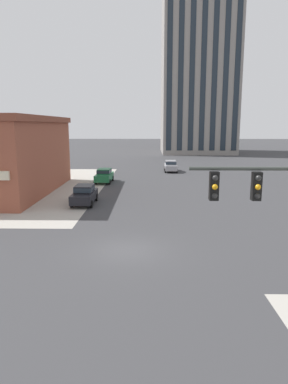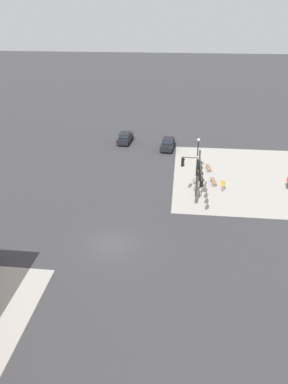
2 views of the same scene
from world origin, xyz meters
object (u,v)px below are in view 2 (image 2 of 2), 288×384
at_px(street_lamp_mid_sidewalk, 198,152).
at_px(bollard_sphere_curb_a, 199,193).
at_px(street_lamp_corner_near, 197,171).
at_px(bollard_sphere_curb_b, 196,188).
at_px(traffic_signal_main, 198,174).
at_px(bench_mid_block, 208,168).
at_px(bench_near_signal, 213,182).
at_px(car_cross_westbound, 125,137).
at_px(bollard_sphere_curb_c, 196,181).
at_px(pedestrian_at_curb, 223,185).
at_px(car_cross_eastbound, 168,143).

bearing_deg(street_lamp_mid_sidewalk, bollard_sphere_curb_a, -178.49).
bearing_deg(street_lamp_corner_near, bollard_sphere_curb_b, -4.00).
bearing_deg(street_lamp_mid_sidewalk, bollard_sphere_curb_b, 178.72).
relative_size(traffic_signal_main, bench_mid_block, 3.39).
distance_m(bench_near_signal, bench_mid_block, 4.16).
height_order(street_lamp_corner_near, car_cross_westbound, street_lamp_corner_near).
relative_size(bollard_sphere_curb_a, bollard_sphere_curb_c, 1.00).
bearing_deg(bench_near_signal, pedestrian_at_curb, -154.23).
relative_size(car_cross_eastbound, car_cross_westbound, 1.01).
xyz_separation_m(bollard_sphere_curb_b, bench_mid_block, (6.18, -1.72, -0.01)).
distance_m(traffic_signal_main, bench_mid_block, 11.48).
distance_m(traffic_signal_main, car_cross_eastbound, 18.55).
bearing_deg(pedestrian_at_curb, traffic_signal_main, 144.79).
height_order(traffic_signal_main, bollard_sphere_curb_c, traffic_signal_main).
height_order(bollard_sphere_curb_c, street_lamp_corner_near, street_lamp_corner_near).
xyz_separation_m(traffic_signal_main, bollard_sphere_curb_c, (6.52, -0.20, -3.83)).
relative_size(bollard_sphere_curb_a, bollard_sphere_curb_b, 1.00).
distance_m(bollard_sphere_curb_a, car_cross_westbound, 20.16).
relative_size(pedestrian_at_curb, street_lamp_mid_sidewalk, 0.31).
bearing_deg(pedestrian_at_curb, bench_mid_block, 12.14).
relative_size(bench_near_signal, street_lamp_corner_near, 0.38).
xyz_separation_m(bollard_sphere_curb_a, bollard_sphere_curb_b, (1.31, 0.24, 0.00)).
relative_size(bollard_sphere_curb_c, car_cross_eastbound, 0.15).
height_order(bollard_sphere_curb_a, street_lamp_mid_sidewalk, street_lamp_mid_sidewalk).
distance_m(street_lamp_corner_near, street_lamp_mid_sidewalk, 5.65).
bearing_deg(traffic_signal_main, pedestrian_at_curb, -35.21).
distance_m(street_lamp_mid_sidewalk, car_cross_westbound, 15.87).
bearing_deg(car_cross_eastbound, street_lamp_mid_sidewalk, -156.14).
distance_m(bench_near_signal, street_lamp_mid_sidewalk, 4.10).
xyz_separation_m(traffic_signal_main, bollard_sphere_curb_a, (3.15, -0.47, -3.83)).
xyz_separation_m(bollard_sphere_curb_b, pedestrian_at_curb, (0.14, -3.02, 0.54)).
height_order(traffic_signal_main, street_lamp_corner_near, traffic_signal_main).
distance_m(street_lamp_corner_near, car_cross_westbound, 20.18).
height_order(bollard_sphere_curb_a, bollard_sphere_curb_b, same).
bearing_deg(street_lamp_corner_near, car_cross_westbound, 32.29).
bearing_deg(bollard_sphere_curb_a, bench_near_signal, -29.12).
xyz_separation_m(traffic_signal_main, bench_near_signal, (6.49, -2.33, -3.85)).
height_order(bollard_sphere_curb_a, bollard_sphere_curb_c, same).
distance_m(bollard_sphere_curb_b, street_lamp_mid_sidewalk, 5.07).
xyz_separation_m(bollard_sphere_curb_a, bench_near_signal, (3.35, -1.86, -0.01)).
bearing_deg(traffic_signal_main, street_lamp_corner_near, -2.37).
bearing_deg(street_lamp_mid_sidewalk, bench_near_signal, -137.47).
xyz_separation_m(bollard_sphere_curb_b, car_cross_eastbound, (13.42, 3.97, 0.58)).
distance_m(bollard_sphere_curb_b, bench_mid_block, 6.41).
distance_m(pedestrian_at_curb, car_cross_eastbound, 15.01).
relative_size(bollard_sphere_curb_a, pedestrian_at_curb, 0.43).
xyz_separation_m(bollard_sphere_curb_a, car_cross_eastbound, (14.73, 4.21, 0.58)).
distance_m(bollard_sphere_curb_b, pedestrian_at_curb, 3.07).
xyz_separation_m(street_lamp_corner_near, street_lamp_mid_sidewalk, (5.65, -0.19, 0.06)).
bearing_deg(car_cross_westbound, bollard_sphere_curb_c, -141.31).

